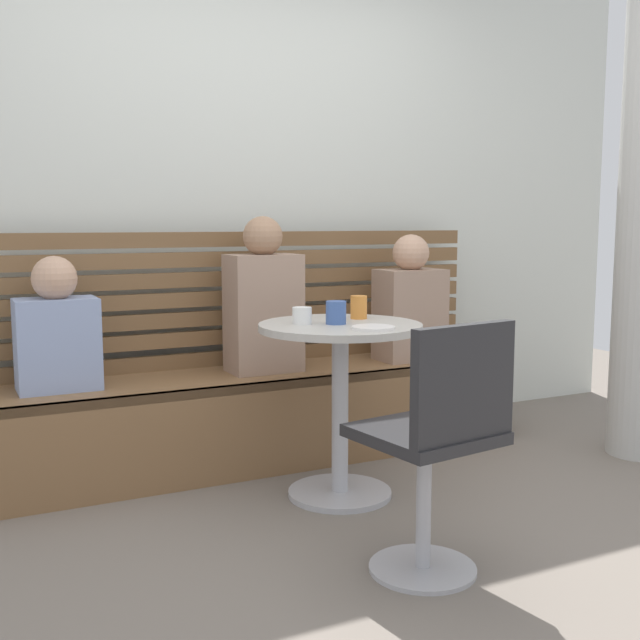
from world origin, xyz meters
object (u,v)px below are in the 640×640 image
Objects in this scene: booth_bench at (260,416)px; cafe_table at (340,376)px; cup_mug_blue at (336,313)px; plate_small at (373,328)px; white_chair at (438,440)px; person_child_middle at (57,332)px; person_adult at (263,303)px; cup_tumbler_orange at (359,307)px; person_child_left at (410,305)px; cup_ceramic_white at (302,316)px.

cafe_table is at bearing -78.79° from booth_bench.
plate_small is (0.06, -0.20, -0.04)m from cup_mug_blue.
white_chair is 1.48× the size of person_child_middle.
white_chair is 1.46m from person_adult.
person_child_left is at bearing 39.27° from cup_tumbler_orange.
cafe_table is at bearing -81.55° from person_adult.
white_chair reaches higher than plate_small.
cup_mug_blue is at bearing -81.14° from booth_bench.
person_child_left is 1.01m from cup_ceramic_white.
cafe_table is 7.40× the size of cup_tumbler_orange.
white_chair is 5.00× the size of plate_small.
person_child_middle is at bearing 142.02° from plate_small.
cafe_table is 0.99× the size of person_adult.
person_adult is 0.81m from person_child_left.
plate_small is at bearing -131.11° from person_child_left.
booth_bench is 3.65× the size of cafe_table.
cup_tumbler_orange is 0.59× the size of plate_small.
person_child_left reaches higher than plate_small.
person_child_middle reaches higher than cafe_table.
cup_mug_blue is at bearing 86.34° from white_chair.
cup_mug_blue is at bearing 106.10° from plate_small.
cup_ceramic_white is (-0.13, 0.06, -0.01)m from cup_mug_blue.
cup_mug_blue is at bearing -32.03° from person_child_middle.
cup_mug_blue is at bearing -83.87° from person_adult.
person_child_middle is at bearing 156.10° from cup_tumbler_orange.
white_chair is at bearing -85.06° from cup_ceramic_white.
person_adult is at bearing 96.13° from cup_mug_blue.
person_adult reaches higher than booth_bench.
cup_mug_blue is (1.01, -0.63, 0.10)m from person_child_middle.
cafe_table is at bearing 18.09° from cup_mug_blue.
cafe_table is 7.79× the size of cup_mug_blue.
person_child_left is 6.87× the size of cup_mug_blue.
cup_ceramic_white is (-0.15, 0.05, 0.26)m from cafe_table.
person_adult is at bearing 114.78° from cup_tumbler_orange.
person_child_middle is at bearing 123.78° from white_chair.
booth_bench is at bearing 101.21° from cafe_table.
cup_mug_blue reaches higher than cafe_table.
plate_small reaches higher than cafe_table.
cafe_table reaches higher than booth_bench.
person_child_middle is at bearing 178.07° from person_child_left.
cup_ceramic_white is (-0.06, -0.56, 0.00)m from person_adult.
person_child_left reaches higher than cup_tumbler_orange.
person_child_left is at bearing -1.93° from person_child_middle.
cup_tumbler_orange reaches higher than cafe_table.
cup_ceramic_white is at bearing 125.11° from plate_small.
plate_small is at bearing -81.35° from person_adult.
person_child_middle is at bearing 178.71° from booth_bench.
cup_mug_blue is 0.22m from plate_small.
person_child_left is at bearing 60.23° from white_chair.
booth_bench is 27.00× the size of cup_tumbler_orange.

